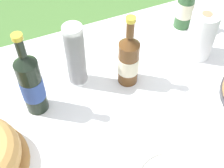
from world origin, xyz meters
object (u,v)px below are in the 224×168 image
Objects in this scene: cider_bottle_green at (186,4)px; juice_bottle_red at (31,84)px; cup_stack at (76,56)px; cider_bottle_amber at (129,60)px; paper_towel_roll at (201,35)px.

cider_bottle_green is 0.75m from juice_bottle_red.
cider_bottle_amber is (0.18, -0.07, -0.02)m from cup_stack.
paper_towel_roll is at bearing 3.14° from cider_bottle_amber.
cider_bottle_amber is (-0.37, -0.20, -0.00)m from cider_bottle_green.
juice_bottle_red is at bearing -179.29° from paper_towel_roll.
cup_stack is at bearing 173.73° from paper_towel_roll.
cider_bottle_amber is at bearing -151.19° from cider_bottle_green.
cider_bottle_green is 0.19m from paper_towel_roll.
cider_bottle_green is at bearing 14.95° from juice_bottle_red.
cider_bottle_green reaches higher than cup_stack.
cup_stack is 0.78× the size of juice_bottle_red.
paper_towel_roll is at bearing -102.11° from cider_bottle_green.
cider_bottle_green is 0.91× the size of juice_bottle_red.
cider_bottle_amber is at bearing -22.60° from cup_stack.
cup_stack is at bearing 19.82° from juice_bottle_red.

